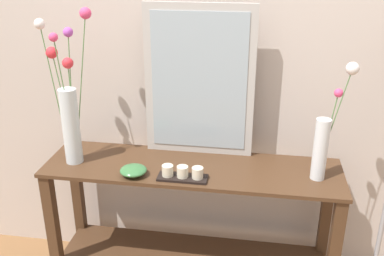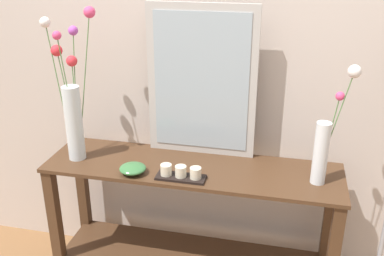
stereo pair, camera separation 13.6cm
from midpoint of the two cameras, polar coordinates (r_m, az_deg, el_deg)
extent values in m
cube|color=beige|center=(2.40, -0.40, 10.48)|extent=(6.40, 0.08, 2.70)
cube|color=#472D1C|center=(2.29, -1.71, -5.21)|extent=(1.53, 0.42, 0.02)
cube|color=#472D1C|center=(2.59, -18.80, -13.31)|extent=(0.06, 0.06, 0.78)
cube|color=#472D1C|center=(2.84, -15.71, -9.42)|extent=(0.06, 0.06, 0.78)
cube|color=#472D1C|center=(2.64, 15.21, -12.12)|extent=(0.06, 0.06, 0.78)
cube|color=#B7B2AD|center=(2.30, -0.77, 5.95)|extent=(0.57, 0.03, 0.80)
cube|color=#9EADB7|center=(2.28, -0.83, 5.84)|extent=(0.49, 0.00, 0.72)
cylinder|color=silver|center=(2.35, -16.94, 0.17)|extent=(0.09, 0.09, 0.40)
cylinder|color=#4C753D|center=(2.33, -15.78, 4.90)|extent=(0.08, 0.13, 0.73)
sphere|color=#EA4275|center=(2.28, -15.31, 14.08)|extent=(0.06, 0.06, 0.06)
cylinder|color=#4C753D|center=(2.31, -17.54, 3.34)|extent=(0.04, 0.04, 0.64)
sphere|color=#EA4275|center=(2.22, -19.17, 10.99)|extent=(0.04, 0.04, 0.04)
cylinder|color=#4C753D|center=(2.36, -16.74, 2.02)|extent=(0.02, 0.05, 0.50)
sphere|color=red|center=(2.31, -17.38, 7.98)|extent=(0.06, 0.06, 0.06)
cylinder|color=#4C753D|center=(2.37, -17.67, 2.61)|extent=(0.11, 0.07, 0.54)
sphere|color=red|center=(2.35, -19.26, 9.14)|extent=(0.06, 0.06, 0.06)
cylinder|color=#4C753D|center=(2.38, -16.88, 3.93)|extent=(0.03, 0.14, 0.63)
sphere|color=#B24CB7|center=(2.36, -17.33, 11.71)|extent=(0.05, 0.05, 0.05)
cylinder|color=#4C753D|center=(2.36, -18.75, 4.16)|extent=(0.12, 0.09, 0.68)
sphere|color=silver|center=(2.34, -20.69, 12.43)|extent=(0.05, 0.05, 0.05)
cylinder|color=silver|center=(2.18, 14.50, -2.73)|extent=(0.07, 0.07, 0.31)
cylinder|color=#4C753D|center=(2.18, 15.40, -0.81)|extent=(0.06, 0.04, 0.41)
sphere|color=#EA4275|center=(2.13, 16.65, 4.33)|extent=(0.04, 0.04, 0.04)
cylinder|color=#4C753D|center=(2.16, 15.98, 0.56)|extent=(0.12, 0.05, 0.52)
sphere|color=silver|center=(2.11, 18.26, 7.28)|extent=(0.06, 0.06, 0.06)
cube|color=black|center=(2.17, -3.04, -6.44)|extent=(0.24, 0.09, 0.01)
cylinder|color=beige|center=(2.17, -4.97, -5.51)|extent=(0.06, 0.06, 0.05)
cylinder|color=beige|center=(2.16, -3.05, -5.67)|extent=(0.06, 0.06, 0.05)
cylinder|color=beige|center=(2.14, -1.11, -5.82)|extent=(0.06, 0.06, 0.05)
cylinder|color=#38703D|center=(2.23, -9.29, -5.95)|extent=(0.05, 0.05, 0.01)
ellipsoid|color=#38703D|center=(2.22, -9.33, -5.42)|extent=(0.13, 0.13, 0.04)
camera|label=1|loc=(0.07, -91.78, -0.75)|focal=41.39mm
camera|label=2|loc=(0.07, 88.22, 0.75)|focal=41.39mm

